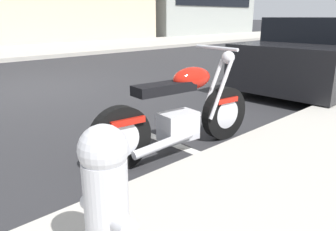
% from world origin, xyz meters
% --- Properties ---
extents(ground_plane, '(260.00, 260.00, 0.00)m').
position_xyz_m(ground_plane, '(0.00, 0.00, 0.00)').
color(ground_plane, '#28282B').
extents(sidewalk_far_curb, '(120.00, 5.00, 0.14)m').
position_xyz_m(sidewalk_far_curb, '(12.00, 7.12, 0.07)').
color(sidewalk_far_curb, '#ADA89E').
rests_on(sidewalk_far_curb, ground).
extents(parking_stall_stripe, '(0.12, 2.20, 0.01)m').
position_xyz_m(parking_stall_stripe, '(0.00, -4.02, 0.00)').
color(parking_stall_stripe, silver).
rests_on(parking_stall_stripe, ground).
extents(parked_motorcycle, '(2.04, 0.62, 1.11)m').
position_xyz_m(parked_motorcycle, '(-0.10, -4.34, 0.43)').
color(parked_motorcycle, black).
rests_on(parked_motorcycle, ground).
extents(parked_car_behind_motorcycle, '(4.40, 2.04, 1.41)m').
position_xyz_m(parked_car_behind_motorcycle, '(4.49, -3.97, 0.67)').
color(parked_car_behind_motorcycle, black).
rests_on(parked_car_behind_motorcycle, ground).
extents(fire_hydrant, '(0.24, 0.36, 0.81)m').
position_xyz_m(fire_hydrant, '(-1.75, -5.45, 0.57)').
color(fire_hydrant, '#B7B7BC').
rests_on(fire_hydrant, sidewalk_near_curb).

